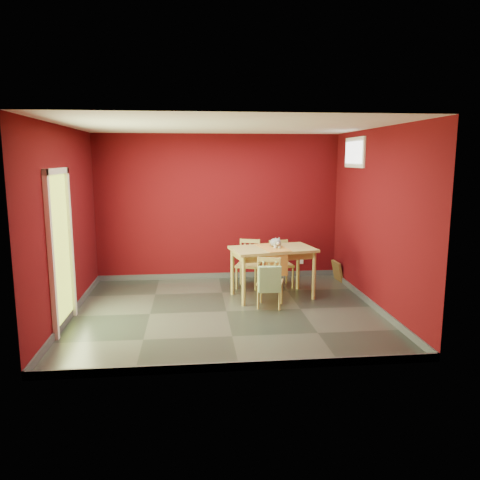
{
  "coord_description": "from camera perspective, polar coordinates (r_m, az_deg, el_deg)",
  "views": [
    {
      "loc": [
        -0.48,
        -6.68,
        2.25
      ],
      "look_at": [
        0.25,
        0.45,
        1.0
      ],
      "focal_mm": 35.0,
      "sensor_mm": 36.0,
      "label": 1
    }
  ],
  "objects": [
    {
      "name": "ground",
      "position": [
        7.06,
        -1.66,
        -8.69
      ],
      "size": [
        4.5,
        4.5,
        0.0
      ],
      "primitive_type": "plane",
      "color": "#2D342D",
      "rests_on": "ground"
    },
    {
      "name": "window",
      "position": [
        8.14,
        13.79,
        10.32
      ],
      "size": [
        0.05,
        0.9,
        0.5
      ],
      "color": "white",
      "rests_on": "room_shell"
    },
    {
      "name": "tote_bag",
      "position": [
        6.93,
        3.65,
        -4.8
      ],
      "size": [
        0.33,
        0.19,
        0.46
      ],
      "color": "#7FB073",
      "rests_on": "chair_near"
    },
    {
      "name": "dining_table",
      "position": [
        7.61,
        4.01,
        -1.72
      ],
      "size": [
        1.44,
        1.0,
        0.82
      ],
      "color": "tan",
      "rests_on": "ground"
    },
    {
      "name": "doorway",
      "position": [
        6.61,
        -21.09,
        -0.57
      ],
      "size": [
        0.06,
        1.01,
        2.13
      ],
      "color": "#B7D838",
      "rests_on": "ground"
    },
    {
      "name": "cat",
      "position": [
        7.66,
        4.36,
        -0.13
      ],
      "size": [
        0.26,
        0.41,
        0.19
      ],
      "primitive_type": null,
      "rotation": [
        0.0,
        0.0,
        0.16
      ],
      "color": "slate",
      "rests_on": "table_runner"
    },
    {
      "name": "outlet_plate",
      "position": [
        9.12,
        7.47,
        -2.53
      ],
      "size": [
        0.08,
        0.02,
        0.12
      ],
      "primitive_type": "cube",
      "color": "silver",
      "rests_on": "room_shell"
    },
    {
      "name": "room_shell",
      "position": [
        7.05,
        -1.67,
        -8.3
      ],
      "size": [
        4.5,
        4.5,
        4.5
      ],
      "color": "#4C070B",
      "rests_on": "ground"
    },
    {
      "name": "chair_far_left",
      "position": [
        8.27,
        1.04,
        -2.83
      ],
      "size": [
        0.5,
        0.5,
        0.84
      ],
      "color": "tan",
      "rests_on": "ground"
    },
    {
      "name": "table_runner",
      "position": [
        7.48,
        4.18,
        -1.59
      ],
      "size": [
        0.5,
        0.83,
        0.39
      ],
      "color": "#B97E2F",
      "rests_on": "dining_table"
    },
    {
      "name": "chair_near",
      "position": [
        7.15,
        3.66,
        -5.02
      ],
      "size": [
        0.47,
        0.47,
        0.81
      ],
      "color": "tan",
      "rests_on": "ground"
    },
    {
      "name": "picture_frame",
      "position": [
        8.91,
        11.78,
        -3.73
      ],
      "size": [
        0.14,
        0.37,
        0.37
      ],
      "color": "brown",
      "rests_on": "ground"
    },
    {
      "name": "chair_far_right",
      "position": [
        8.36,
        4.95,
        -2.81
      ],
      "size": [
        0.43,
        0.43,
        0.81
      ],
      "color": "tan",
      "rests_on": "ground"
    }
  ]
}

